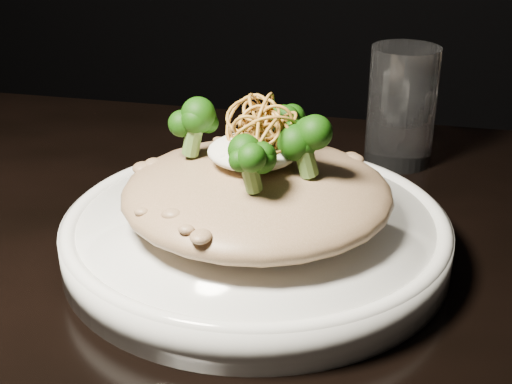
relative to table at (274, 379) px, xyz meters
The scene contains 7 objects.
table is the anchor object (origin of this frame).
plate 0.11m from the table, 117.39° to the left, with size 0.31×0.31×0.03m, color white.
risotto 0.15m from the table, 116.99° to the left, with size 0.21×0.21×0.05m, color brown.
broccoli 0.20m from the table, 121.37° to the left, with size 0.14×0.14×0.05m, color black, non-canonical shape.
cheese 0.18m from the table, 118.87° to the left, with size 0.07×0.07×0.02m, color silver.
shallots 0.21m from the table, 115.53° to the left, with size 0.07×0.07×0.04m, color brown, non-canonical shape.
drinking_glass 0.32m from the table, 74.53° to the left, with size 0.07×0.07×0.12m, color silver.
Camera 1 is at (0.09, -0.44, 1.04)m, focal length 50.00 mm.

